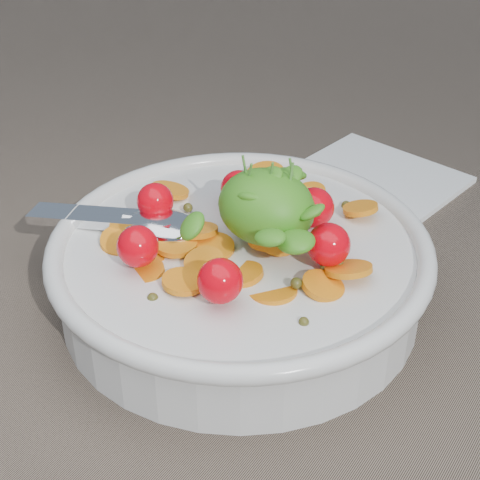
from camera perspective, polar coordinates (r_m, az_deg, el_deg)
The scene contains 3 objects.
ground at distance 0.55m, azimuth -0.05°, elevation -6.24°, with size 6.00×6.00×0.00m, color #796856.
bowl at distance 0.55m, azimuth 0.02°, elevation -1.99°, with size 0.30×0.28×0.12m.
napkin at distance 0.73m, azimuth 10.46°, elevation 4.70°, with size 0.15×0.13×0.01m, color white.
Camera 1 is at (0.23, -0.35, 0.35)m, focal length 55.00 mm.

